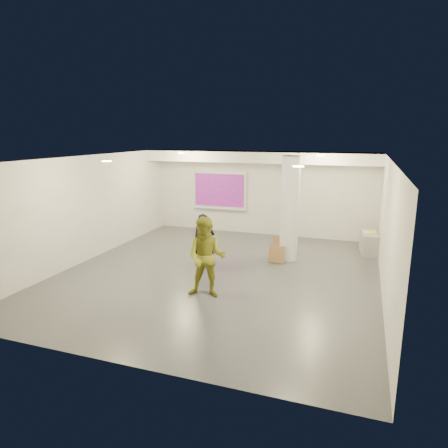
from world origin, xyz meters
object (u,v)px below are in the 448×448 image
at_px(column, 290,209).
at_px(credenza, 369,243).
at_px(projection_screen, 219,191).
at_px(woman, 204,244).
at_px(man, 207,257).

relative_size(column, credenza, 2.67).
relative_size(projection_screen, woman, 1.34).
bearing_deg(man, column, 59.85).
bearing_deg(credenza, man, -132.20).
bearing_deg(projection_screen, man, -72.70).
bearing_deg(credenza, woman, -147.35).
distance_m(column, man, 3.57).
relative_size(credenza, man, 0.61).
distance_m(credenza, man, 5.89).
bearing_deg(man, projection_screen, 97.94).
xyz_separation_m(credenza, man, (-3.47, -4.73, 0.59)).
height_order(projection_screen, credenza, projection_screen).
height_order(column, credenza, column).
xyz_separation_m(column, man, (-1.25, -3.29, -0.59)).
bearing_deg(woman, column, 21.80).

